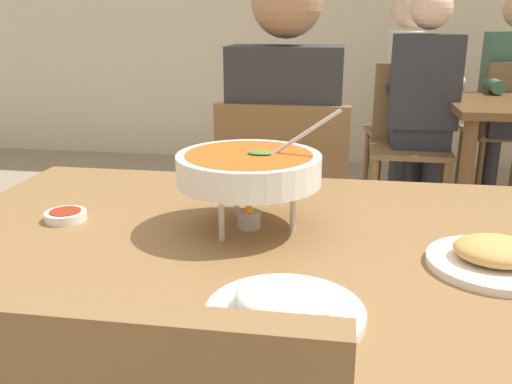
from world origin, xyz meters
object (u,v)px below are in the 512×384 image
Objects in this scene: chair_bg_left at (418,122)px; chair_bg_middle at (510,124)px; dining_table_main at (245,280)px; patron_bg_left at (409,84)px; patron_bg_right at (423,94)px; chair_bg_right at (409,134)px; curry_bowl at (250,169)px; appetizer_plate at (496,257)px; sauce_dish at (66,215)px; diner_main at (286,145)px; rice_plate at (285,306)px; chair_diner_main at (284,214)px.

chair_bg_left is 0.56m from chair_bg_middle.
patron_bg_left is at bearing 77.52° from dining_table_main.
patron_bg_right is (0.61, 2.18, 0.12)m from dining_table_main.
chair_bg_right is (-0.66, -0.41, 0.00)m from chair_bg_middle.
curry_bowl is 2.89m from chair_bg_middle.
appetizer_plate is at bearing -105.46° from chair_bg_middle.
appetizer_plate is 2.67× the size of sauce_dish.
curry_bowl is at bearing -89.74° from diner_main.
chair_bg_right is at bearing 126.53° from patron_bg_right.
chair_bg_middle is 0.69× the size of patron_bg_right.
rice_plate is at bearing -99.05° from patron_bg_left.
chair_diner_main is at bearing -107.14° from patron_bg_left.
diner_main is 0.74m from curry_bowl.
appetizer_plate is at bearing -60.33° from chair_diner_main.
chair_bg_middle is (1.22, 1.87, -0.24)m from diner_main.
chair_diner_main is at bearing 119.67° from appetizer_plate.
curry_bowl reaches higher than chair_bg_left.
patron_bg_left is (0.59, 1.88, 0.00)m from diner_main.
appetizer_plate reaches higher than sauce_dish.
chair_bg_right is (-0.10, -0.41, 0.00)m from chair_bg_left.
dining_table_main is 2.73m from patron_bg_left.
patron_bg_right is at bearing 64.51° from sauce_dish.
diner_main is 2.00m from chair_bg_left.
appetizer_plate is 0.88m from sauce_dish.
patron_bg_right is (0.02, -0.49, 0.00)m from patron_bg_left.
chair_bg_left reaches higher than sauce_dish.
dining_table_main is at bearing -4.91° from sauce_dish.
chair_bg_middle is at bearing -0.11° from chair_bg_left.
rice_plate is 2.67× the size of sauce_dish.
chair_bg_middle is at bearing 65.26° from dining_table_main.
chair_bg_middle is (1.11, 2.96, -0.24)m from rice_plate.
chair_bg_left is (1.07, 2.62, -0.23)m from sauce_dish.
diner_main is 1.10m from rice_plate.
chair_diner_main is 2.02m from chair_bg_left.
dining_table_main is 0.42m from sauce_dish.
rice_plate reaches higher than sauce_dish.
sauce_dish is 2.37m from patron_bg_right.
chair_bg_middle is at bearing 74.54° from appetizer_plate.
patron_bg_left reaches higher than curry_bowl.
chair_bg_left is (0.66, 2.60, -0.34)m from curry_bowl.
rice_plate is 0.27× the size of chair_bg_right.
patron_bg_left is at bearing 80.95° from rice_plate.
curry_bowl is (0.00, -0.73, 0.11)m from diner_main.
patron_bg_right reaches higher than curry_bowl.
patron_bg_right reaches higher than dining_table_main.
curry_bowl reaches higher than chair_bg_right.
dining_table_main is at bearing -93.46° from curry_bowl.
patron_bg_right is (0.61, 1.42, 0.24)m from chair_diner_main.
sauce_dish is at bearing -118.52° from diner_main.
diner_main is 1.52m from patron_bg_right.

